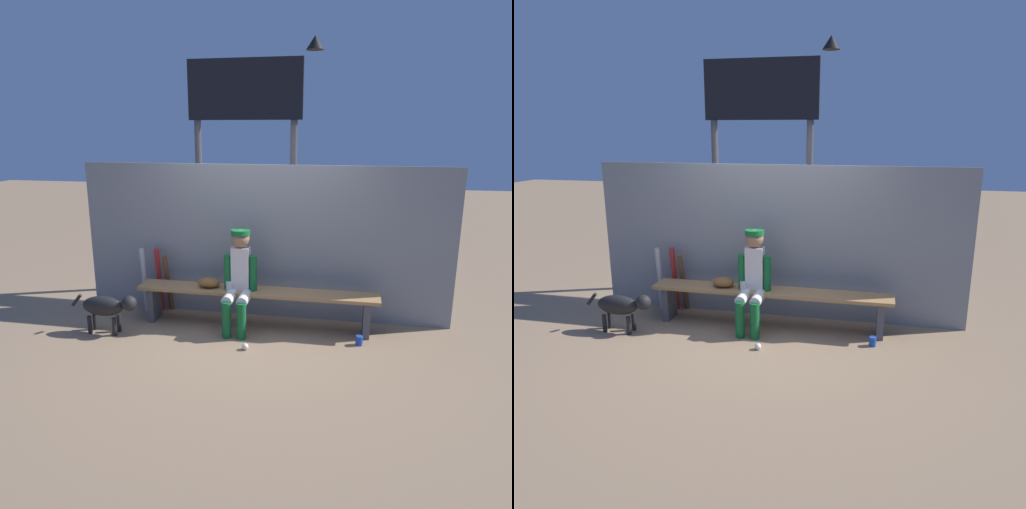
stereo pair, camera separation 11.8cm
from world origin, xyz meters
TOP-DOWN VIEW (x-y plane):
  - ground_plane at (0.00, 0.00)m, footprint 30.00×30.00m
  - chainlink_fence at (0.00, 0.39)m, footprint 4.73×0.03m
  - dugout_bench at (0.00, 0.00)m, footprint 2.97×0.36m
  - player_seated at (-0.19, -0.11)m, footprint 0.41×0.55m
  - baseball_glove at (-0.60, 0.00)m, footprint 0.28×0.20m
  - bat_wood_dark at (-1.24, 0.27)m, footprint 0.07×0.25m
  - bat_aluminum_red at (-1.37, 0.29)m, footprint 0.09×0.15m
  - bat_aluminum_silver at (-1.56, 0.23)m, footprint 0.08×0.13m
  - baseball at (0.01, -0.66)m, footprint 0.07×0.07m
  - cup_on_ground at (1.26, -0.30)m, footprint 0.08×0.08m
  - cup_on_bench at (-0.32, -0.08)m, footprint 0.08×0.08m
  - scoreboard at (-0.39, 1.49)m, footprint 1.93×0.27m
  - dog at (-1.71, -0.53)m, footprint 0.84×0.20m

SIDE VIEW (x-z plane):
  - ground_plane at x=0.00m, z-range 0.00..0.00m
  - baseball at x=0.01m, z-range 0.00..0.07m
  - cup_on_ground at x=1.26m, z-range 0.00..0.11m
  - dog at x=-1.71m, z-range 0.09..0.58m
  - dugout_bench at x=0.00m, z-range 0.14..0.62m
  - bat_wood_dark at x=-1.24m, z-range 0.00..0.81m
  - bat_aluminum_red at x=-1.37m, z-range 0.00..0.87m
  - bat_aluminum_silver at x=-1.56m, z-range 0.00..0.88m
  - cup_on_bench at x=-0.32m, z-range 0.48..0.59m
  - baseball_glove at x=-0.60m, z-range 0.48..0.60m
  - player_seated at x=-0.19m, z-range 0.06..1.28m
  - chainlink_fence at x=0.00m, z-range 0.00..1.97m
  - scoreboard at x=-0.39m, z-range 0.68..4.26m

